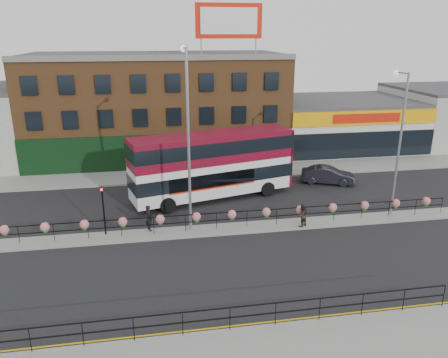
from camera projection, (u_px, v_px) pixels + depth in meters
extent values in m
plane|color=black|center=(232.00, 230.00, 28.42)|extent=(120.00, 120.00, 0.00)
cube|color=gray|center=(289.00, 356.00, 17.18)|extent=(60.00, 4.00, 0.15)
cube|color=gray|center=(207.00, 173.00, 39.61)|extent=(60.00, 4.00, 0.15)
cube|color=gray|center=(232.00, 229.00, 28.39)|extent=(60.00, 1.60, 0.15)
cube|color=gold|center=(272.00, 322.00, 19.35)|extent=(60.00, 0.10, 0.01)
cube|color=gold|center=(274.00, 324.00, 19.18)|extent=(60.00, 0.10, 0.01)
cube|color=brown|center=(158.00, 106.00, 44.88)|extent=(25.00, 12.00, 10.00)
cube|color=#3F3F42|center=(155.00, 55.00, 43.24)|extent=(25.00, 12.00, 0.30)
cube|color=black|center=(161.00, 153.00, 40.24)|extent=(25.00, 0.25, 3.40)
cube|color=silver|center=(339.00, 124.00, 48.89)|extent=(15.00, 12.00, 5.00)
cube|color=#3F3F42|center=(341.00, 100.00, 48.05)|extent=(15.00, 12.00, 0.30)
cube|color=#E39C06|center=(366.00, 118.00, 42.63)|extent=(15.00, 0.25, 1.40)
cube|color=#BA1B07|center=(367.00, 118.00, 42.52)|extent=(7.00, 0.10, 0.90)
cube|color=black|center=(363.00, 145.00, 43.49)|extent=(15.00, 0.25, 2.60)
cube|color=#BA1B07|center=(229.00, 21.00, 38.65)|extent=(6.00, 0.25, 3.00)
cube|color=silver|center=(229.00, 21.00, 38.52)|extent=(5.10, 0.04, 2.25)
cylinder|color=gray|center=(201.00, 47.00, 38.94)|extent=(0.12, 0.12, 1.40)
cylinder|color=gray|center=(256.00, 47.00, 39.75)|extent=(0.12, 0.12, 1.40)
cube|color=black|center=(232.00, 212.00, 28.02)|extent=(30.00, 0.05, 0.05)
cube|color=black|center=(232.00, 219.00, 28.18)|extent=(30.00, 0.05, 0.05)
cylinder|color=black|center=(19.00, 235.00, 26.10)|extent=(0.04, 0.04, 1.10)
cylinder|color=black|center=(54.00, 232.00, 26.42)|extent=(0.04, 0.04, 1.10)
cylinder|color=black|center=(88.00, 230.00, 26.75)|extent=(0.04, 0.04, 1.10)
cylinder|color=black|center=(121.00, 228.00, 27.07)|extent=(0.04, 0.04, 1.10)
cylinder|color=black|center=(154.00, 225.00, 27.39)|extent=(0.04, 0.04, 1.10)
cylinder|color=black|center=(186.00, 223.00, 27.71)|extent=(0.04, 0.04, 1.10)
cylinder|color=black|center=(217.00, 221.00, 28.03)|extent=(0.04, 0.04, 1.10)
cylinder|color=black|center=(247.00, 219.00, 28.35)|extent=(0.04, 0.04, 1.10)
cylinder|color=black|center=(277.00, 217.00, 28.68)|extent=(0.04, 0.04, 1.10)
cylinder|color=black|center=(306.00, 215.00, 29.00)|extent=(0.04, 0.04, 1.10)
cylinder|color=black|center=(334.00, 213.00, 29.32)|extent=(0.04, 0.04, 1.10)
cylinder|color=black|center=(362.00, 211.00, 29.64)|extent=(0.04, 0.04, 1.10)
cylinder|color=black|center=(389.00, 209.00, 29.96)|extent=(0.04, 0.04, 1.10)
cylinder|color=black|center=(416.00, 207.00, 30.28)|extent=(0.04, 0.04, 1.10)
cylinder|color=black|center=(442.00, 205.00, 30.61)|extent=(0.04, 0.04, 1.10)
sphere|color=#C3676D|center=(4.00, 230.00, 25.86)|extent=(0.56, 0.56, 0.56)
sphere|color=#1E651D|center=(5.00, 233.00, 25.93)|extent=(0.36, 0.36, 0.36)
sphere|color=#C3676D|center=(45.00, 227.00, 26.22)|extent=(0.56, 0.56, 0.56)
sphere|color=#1E651D|center=(45.00, 230.00, 26.30)|extent=(0.36, 0.36, 0.36)
sphere|color=#C3676D|center=(84.00, 224.00, 26.59)|extent=(0.56, 0.56, 0.56)
sphere|color=#1E651D|center=(85.00, 228.00, 26.67)|extent=(0.36, 0.36, 0.36)
sphere|color=#C3676D|center=(123.00, 222.00, 26.96)|extent=(0.56, 0.56, 0.56)
sphere|color=#1E651D|center=(123.00, 225.00, 27.03)|extent=(0.36, 0.36, 0.36)
sphere|color=#C3676D|center=(160.00, 219.00, 27.33)|extent=(0.56, 0.56, 0.56)
sphere|color=#1E651D|center=(160.00, 222.00, 27.40)|extent=(0.36, 0.36, 0.36)
sphere|color=#C3676D|center=(196.00, 217.00, 27.70)|extent=(0.56, 0.56, 0.56)
sphere|color=#1E651D|center=(197.00, 220.00, 27.77)|extent=(0.36, 0.36, 0.36)
sphere|color=#C3676D|center=(232.00, 214.00, 28.07)|extent=(0.56, 0.56, 0.56)
sphere|color=#1E651D|center=(232.00, 217.00, 28.14)|extent=(0.36, 0.36, 0.36)
sphere|color=#C3676D|center=(266.00, 212.00, 28.44)|extent=(0.56, 0.56, 0.56)
sphere|color=#1E651D|center=(266.00, 215.00, 28.51)|extent=(0.36, 0.36, 0.36)
sphere|color=#C3676D|center=(300.00, 210.00, 28.80)|extent=(0.56, 0.56, 0.56)
sphere|color=#1E651D|center=(300.00, 213.00, 28.88)|extent=(0.36, 0.36, 0.36)
sphere|color=#C3676D|center=(333.00, 207.00, 29.17)|extent=(0.56, 0.56, 0.56)
sphere|color=#1E651D|center=(332.00, 210.00, 29.25)|extent=(0.36, 0.36, 0.36)
sphere|color=#C3676D|center=(365.00, 205.00, 29.54)|extent=(0.56, 0.56, 0.56)
sphere|color=#1E651D|center=(364.00, 208.00, 29.61)|extent=(0.36, 0.36, 0.36)
sphere|color=#C3676D|center=(396.00, 203.00, 29.91)|extent=(0.56, 0.56, 0.56)
sphere|color=#1E651D|center=(395.00, 206.00, 29.98)|extent=(0.36, 0.36, 0.36)
sphere|color=#C3676D|center=(426.00, 201.00, 30.28)|extent=(0.56, 0.56, 0.56)
sphere|color=#1E651D|center=(426.00, 204.00, 30.35)|extent=(0.36, 0.36, 0.36)
cube|color=black|center=(230.00, 308.00, 18.26)|extent=(20.00, 0.05, 0.05)
cube|color=black|center=(230.00, 318.00, 18.42)|extent=(20.00, 0.05, 0.05)
cylinder|color=black|center=(30.00, 340.00, 17.15)|extent=(0.04, 0.04, 1.10)
cylinder|color=black|center=(83.00, 334.00, 17.47)|extent=(0.04, 0.04, 1.10)
cylinder|color=black|center=(134.00, 329.00, 17.79)|extent=(0.04, 0.04, 1.10)
cylinder|color=black|center=(183.00, 324.00, 18.11)|extent=(0.04, 0.04, 1.10)
cylinder|color=black|center=(230.00, 319.00, 18.43)|extent=(0.04, 0.04, 1.10)
cylinder|color=black|center=(276.00, 314.00, 18.75)|extent=(0.04, 0.04, 1.10)
cylinder|color=black|center=(320.00, 309.00, 19.08)|extent=(0.04, 0.04, 1.10)
cylinder|color=black|center=(362.00, 304.00, 19.40)|extent=(0.04, 0.04, 1.10)
cylinder|color=black|center=(404.00, 300.00, 19.72)|extent=(0.04, 0.04, 1.10)
cylinder|color=black|center=(444.00, 296.00, 20.04)|extent=(0.04, 0.04, 1.10)
cube|color=silver|center=(213.00, 164.00, 33.10)|extent=(12.77, 5.96, 4.53)
cube|color=#60091C|center=(212.00, 148.00, 32.69)|extent=(12.84, 6.03, 2.04)
cube|color=black|center=(213.00, 174.00, 33.36)|extent=(12.87, 6.06, 1.02)
cube|color=black|center=(212.00, 145.00, 32.64)|extent=(12.89, 6.08, 1.02)
cube|color=#60091C|center=(212.00, 135.00, 32.37)|extent=(12.77, 5.96, 0.14)
cube|color=#60091C|center=(282.00, 155.00, 35.56)|extent=(0.94, 2.84, 4.53)
cube|color=#BA1B07|center=(213.00, 181.00, 31.91)|extent=(6.57, 1.80, 1.13)
cylinder|color=black|center=(168.00, 205.00, 30.95)|extent=(1.18, 0.62, 1.13)
cylinder|color=black|center=(157.00, 193.00, 33.39)|extent=(1.18, 0.62, 1.13)
cylinder|color=black|center=(268.00, 189.00, 34.19)|extent=(1.18, 0.62, 1.13)
cylinder|color=black|center=(251.00, 179.00, 36.63)|extent=(1.18, 0.62, 1.13)
imported|color=#20212A|center=(328.00, 175.00, 37.00)|extent=(4.61, 5.50, 1.46)
imported|color=black|center=(149.00, 218.00, 27.76)|extent=(0.93, 0.87, 1.70)
imported|color=black|center=(302.00, 215.00, 28.34)|extent=(1.26, 1.24, 1.54)
cylinder|color=gray|center=(189.00, 144.00, 26.29)|extent=(0.18, 0.18, 11.30)
cylinder|color=gray|center=(185.00, 48.00, 25.33)|extent=(0.11, 1.69, 0.11)
sphere|color=silver|center=(184.00, 49.00, 26.14)|extent=(0.41, 0.41, 0.41)
cylinder|color=gray|center=(399.00, 147.00, 28.82)|extent=(0.16, 0.16, 9.69)
cylinder|color=gray|center=(403.00, 73.00, 27.99)|extent=(0.10, 1.45, 0.10)
sphere|color=silver|center=(396.00, 73.00, 28.69)|extent=(0.35, 0.35, 0.35)
cylinder|color=black|center=(104.00, 211.00, 26.95)|extent=(0.10, 0.10, 3.20)
imported|color=black|center=(101.00, 186.00, 26.44)|extent=(0.15, 0.18, 0.90)
sphere|color=#FF190C|center=(101.00, 190.00, 26.39)|extent=(0.14, 0.14, 0.14)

